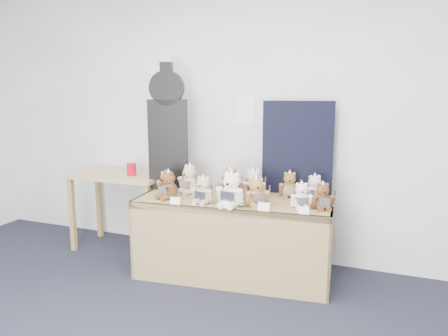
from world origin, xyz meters
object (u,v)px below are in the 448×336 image
at_px(teddy_back_centre_right, 253,184).
at_px(teddy_back_end, 315,189).
at_px(display_table, 233,217).
at_px(teddy_front_end, 323,197).
at_px(red_cup, 131,169).
at_px(teddy_back_centre_left, 230,183).
at_px(teddy_front_far_right, 302,197).
at_px(side_table, 120,185).
at_px(teddy_back_left, 189,180).
at_px(teddy_front_centre, 231,191).
at_px(teddy_back_right, 290,185).
at_px(teddy_front_far_left, 168,186).
at_px(guitar_case, 168,128).
at_px(teddy_back_far_left, 165,182).
at_px(teddy_front_left, 203,191).
at_px(teddy_front_right, 256,193).

xyz_separation_m(teddy_back_centre_right, teddy_back_end, (0.54, 0.08, -0.01)).
bearing_deg(display_table, teddy_front_end, -5.84).
xyz_separation_m(red_cup, teddy_back_centre_right, (1.30, -0.03, -0.04)).
xyz_separation_m(display_table, teddy_back_centre_left, (-0.08, 0.16, 0.27)).
bearing_deg(teddy_front_far_right, teddy_front_end, -7.96).
bearing_deg(side_table, teddy_back_left, -11.18).
xyz_separation_m(side_table, teddy_front_centre, (1.40, -0.43, 0.17)).
bearing_deg(teddy_back_end, teddy_back_right, 134.82).
height_order(side_table, teddy_back_centre_right, teddy_back_centre_right).
relative_size(display_table, teddy_front_far_left, 6.29).
bearing_deg(teddy_front_end, teddy_back_right, 115.20).
height_order(guitar_case, teddy_back_far_left, guitar_case).
xyz_separation_m(red_cup, teddy_front_far_left, (0.61, -0.35, -0.05)).
xyz_separation_m(teddy_back_right, teddy_back_far_left, (-1.14, -0.23, -0.02)).
height_order(teddy_front_centre, teddy_back_centre_left, teddy_front_centre).
xyz_separation_m(teddy_front_left, teddy_front_right, (0.45, 0.07, 0.00)).
xyz_separation_m(display_table, teddy_back_left, (-0.47, 0.11, 0.28)).
bearing_deg(teddy_front_far_right, teddy_back_right, 98.91).
relative_size(side_table, teddy_front_left, 3.69).
height_order(red_cup, teddy_back_centre_left, teddy_back_centre_left).
bearing_deg(side_table, teddy_back_centre_right, -4.80).
relative_size(teddy_front_left, teddy_front_far_right, 1.10).
distance_m(teddy_front_far_right, teddy_front_end, 0.17).
relative_size(teddy_front_far_right, teddy_back_left, 0.80).
height_order(teddy_front_far_left, teddy_back_end, teddy_front_far_left).
relative_size(red_cup, teddy_back_left, 0.42).
distance_m(red_cup, teddy_back_centre_right, 1.30).
distance_m(side_table, teddy_back_left, 0.90).
relative_size(teddy_back_right, teddy_back_far_left, 1.18).
relative_size(display_table, teddy_back_centre_right, 6.03).
bearing_deg(teddy_front_centre, teddy_front_left, -174.64).
distance_m(red_cup, teddy_front_far_left, 0.71).
xyz_separation_m(guitar_case, teddy_back_end, (1.41, 0.05, -0.49)).
relative_size(teddy_front_end, teddy_back_centre_left, 0.85).
relative_size(teddy_front_far_left, teddy_back_centre_left, 0.97).
bearing_deg(teddy_front_right, teddy_front_end, -19.14).
bearing_deg(teddy_back_centre_right, teddy_front_end, -33.21).
relative_size(display_table, teddy_front_far_right, 7.30).
xyz_separation_m(teddy_front_left, teddy_front_end, (0.98, 0.18, -0.01)).
relative_size(teddy_front_far_left, teddy_back_end, 1.09).
height_order(red_cup, teddy_front_far_right, teddy_front_far_right).
bearing_deg(teddy_back_right, teddy_front_end, -53.55).
xyz_separation_m(side_table, teddy_back_far_left, (0.64, -0.18, 0.12)).
bearing_deg(teddy_front_right, teddy_back_far_left, 138.02).
bearing_deg(teddy_front_far_right, teddy_front_centre, 175.81).
bearing_deg(teddy_front_far_left, guitar_case, 139.12).
height_order(teddy_front_centre, teddy_front_far_right, teddy_front_centre).
xyz_separation_m(teddy_front_far_left, teddy_back_left, (0.09, 0.26, 0.01)).
height_order(teddy_back_centre_right, teddy_back_far_left, teddy_back_centre_right).
distance_m(guitar_case, teddy_back_left, 0.55).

